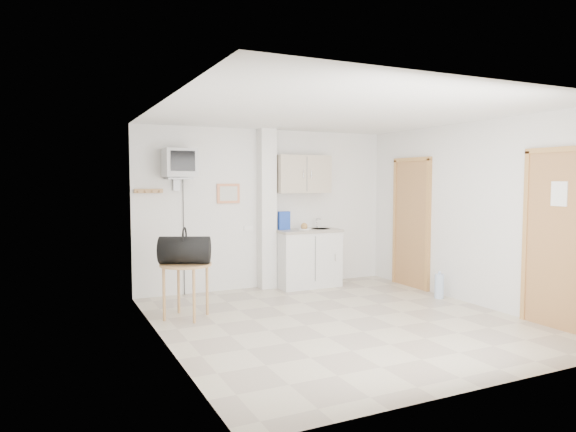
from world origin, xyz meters
name	(u,v)px	position (x,y,z in m)	size (l,w,h in m)	color
ground	(340,321)	(0.00, 0.00, 0.00)	(4.50, 4.50, 0.00)	#C3B69B
room_envelope	(354,194)	(0.24, 0.09, 1.54)	(4.24, 4.54, 2.55)	white
kitchenette	(306,236)	(0.57, 2.00, 0.80)	(1.03, 0.58, 2.10)	silver
crt_television	(179,164)	(-1.45, 2.02, 1.94)	(0.44, 0.45, 2.15)	slate
round_table	(186,270)	(-1.65, 0.94, 0.59)	(0.64, 0.64, 0.68)	tan
duffel_bag	(185,250)	(-1.67, 0.91, 0.85)	(0.69, 0.56, 0.45)	black
water_bottle	(439,286)	(1.92, 0.41, 0.18)	(0.13, 0.13, 0.39)	#ABC3E4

